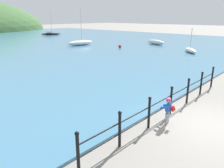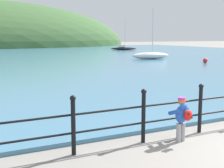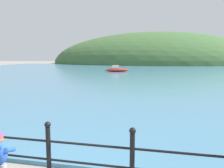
# 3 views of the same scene
# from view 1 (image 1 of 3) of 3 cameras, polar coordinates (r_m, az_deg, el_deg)

# --- Properties ---
(ground_plane) EXTENTS (200.00, 200.00, 0.00)m
(ground_plane) POSITION_cam_1_polar(r_m,az_deg,el_deg) (9.03, 23.48, -9.79)
(ground_plane) COLOR gray
(iron_railing) EXTENTS (9.87, 0.12, 1.21)m
(iron_railing) POSITION_cam_1_polar(r_m,az_deg,el_deg) (9.26, 15.16, -3.89)
(iron_railing) COLOR black
(iron_railing) RESTS_ON ground
(child_in_coat) EXTENTS (0.42, 0.55, 1.00)m
(child_in_coat) POSITION_cam_1_polar(r_m,az_deg,el_deg) (8.44, 14.54, -6.21)
(child_in_coat) COLOR #99999E
(child_in_coat) RESTS_ON ground
(boat_mid_harbor) EXTENTS (2.39, 2.38, 2.61)m
(boat_mid_harbor) POSITION_cam_1_polar(r_m,az_deg,el_deg) (25.70, 19.80, 8.31)
(boat_mid_harbor) COLOR silver
(boat_mid_harbor) RESTS_ON water
(boat_blue_hull) EXTENTS (1.59, 3.28, 0.65)m
(boat_blue_hull) POSITION_cam_1_polar(r_m,az_deg,el_deg) (31.97, 11.37, 10.67)
(boat_blue_hull) COLOR silver
(boat_blue_hull) RESTS_ON water
(boat_far_left) EXTENTS (3.92, 1.71, 4.83)m
(boat_far_left) POSITION_cam_1_polar(r_m,az_deg,el_deg) (30.88, -8.22, 10.65)
(boat_far_left) COLOR silver
(boat_far_left) RESTS_ON water
(boat_green_fishing) EXTENTS (4.24, 3.05, 4.97)m
(boat_green_fishing) POSITION_cam_1_polar(r_m,az_deg,el_deg) (50.02, -15.71, 12.57)
(boat_green_fishing) COLOR black
(boat_green_fishing) RESTS_ON water
(mooring_buoy) EXTENTS (0.39, 0.39, 0.39)m
(mooring_buoy) POSITION_cam_1_polar(r_m,az_deg,el_deg) (28.01, 2.08, 9.84)
(mooring_buoy) COLOR red
(mooring_buoy) RESTS_ON water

